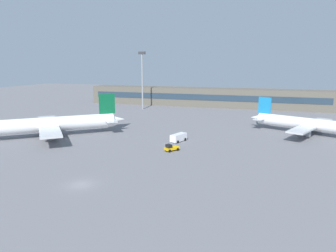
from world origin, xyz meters
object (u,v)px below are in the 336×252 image
(baggage_tug_yellow, at_px, (171,148))
(service_van_white, at_px, (179,137))
(airplane_near, at_px, (43,125))
(floodlight_tower_west, at_px, (142,76))
(airplane_mid, at_px, (316,125))

(baggage_tug_yellow, bearing_deg, service_van_white, 95.41)
(airplane_near, height_order, baggage_tug_yellow, airplane_near)
(service_van_white, bearing_deg, floodlight_tower_west, 121.29)
(airplane_near, xyz_separation_m, service_van_white, (38.15, 7.03, -2.48))
(airplane_mid, relative_size, baggage_tug_yellow, 10.30)
(airplane_mid, distance_m, floodlight_tower_west, 78.29)
(baggage_tug_yellow, relative_size, floodlight_tower_west, 0.14)
(baggage_tug_yellow, relative_size, service_van_white, 0.68)
(airplane_mid, relative_size, floodlight_tower_west, 1.49)
(airplane_mid, bearing_deg, baggage_tug_yellow, -140.54)
(baggage_tug_yellow, height_order, floodlight_tower_west, floodlight_tower_west)
(baggage_tug_yellow, distance_m, service_van_white, 9.74)
(airplane_near, distance_m, airplane_mid, 78.88)
(floodlight_tower_west, bearing_deg, airplane_near, -94.89)
(baggage_tug_yellow, xyz_separation_m, floodlight_tower_west, (-33.83, 63.83, 14.30))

